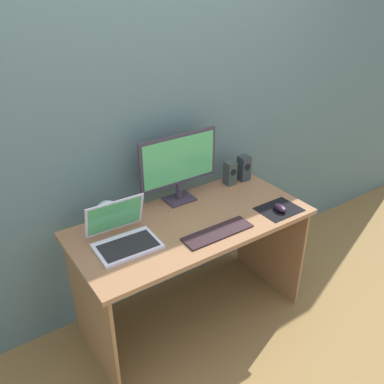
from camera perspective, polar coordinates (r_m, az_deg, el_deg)
name	(u,v)px	position (r m, az deg, el deg)	size (l,w,h in m)	color
ground_plane	(192,316)	(2.84, -0.02, -16.85)	(8.00, 8.00, 0.00)	olive
wall_back	(152,118)	(2.47, -5.54, 10.24)	(6.00, 0.04, 2.50)	slate
desk	(192,243)	(2.45, -0.02, -7.12)	(1.39, 0.65, 0.75)	#956744
monitor	(179,164)	(2.46, -1.84, 3.92)	(0.52, 0.14, 0.43)	#372F3C
speaker_right	(244,168)	(2.81, 7.20, 3.32)	(0.07, 0.08, 0.17)	#2B3438
speaker_near_monitor	(230,173)	(2.74, 5.31, 2.62)	(0.07, 0.07, 0.16)	#35403B
laptop	(123,236)	(2.19, -9.54, -6.00)	(0.34, 0.30, 0.22)	silver
fishbowl	(108,213)	(2.35, -11.60, -2.86)	(0.14, 0.14, 0.14)	silver
keyboard_external	(218,232)	(2.26, 3.59, -5.62)	(0.41, 0.13, 0.01)	black
mousepad	(279,209)	(2.52, 11.97, -2.37)	(0.25, 0.20, 0.00)	black
mouse	(280,208)	(2.50, 12.15, -2.19)	(0.06, 0.10, 0.04)	black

